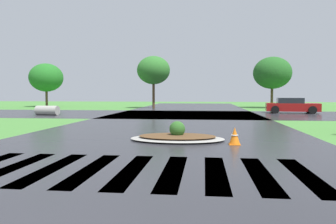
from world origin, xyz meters
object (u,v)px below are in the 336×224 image
(median_island, at_px, (177,137))
(traffic_cone, at_px, (235,136))
(drainage_pipe_stack, at_px, (47,110))
(car_dark_suv, at_px, (292,106))

(median_island, bearing_deg, traffic_cone, -22.20)
(drainage_pipe_stack, distance_m, traffic_cone, 18.02)
(median_island, bearing_deg, drainage_pipe_stack, 132.56)
(drainage_pipe_stack, height_order, traffic_cone, drainage_pipe_stack)
(median_island, xyz_separation_m, car_dark_suv, (8.23, 16.59, 0.48))
(drainage_pipe_stack, bearing_deg, traffic_cone, -44.62)
(car_dark_suv, bearing_deg, drainage_pipe_stack, -158.81)
(car_dark_suv, distance_m, traffic_cone, 18.49)
(car_dark_suv, relative_size, traffic_cone, 7.70)
(median_island, relative_size, drainage_pipe_stack, 1.84)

